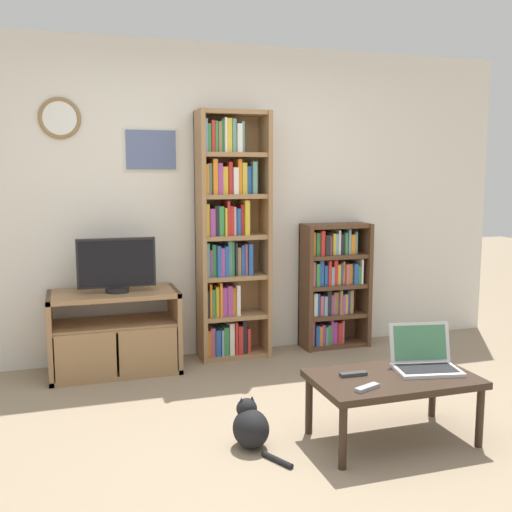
# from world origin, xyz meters

# --- Properties ---
(ground_plane) EXTENTS (18.00, 18.00, 0.00)m
(ground_plane) POSITION_xyz_m (0.00, 0.00, 0.00)
(ground_plane) COLOR gray
(wall_back) EXTENTS (5.62, 0.09, 2.60)m
(wall_back) POSITION_xyz_m (-0.01, 1.94, 1.31)
(wall_back) COLOR silver
(wall_back) RESTS_ON ground_plane
(tv_stand) EXTENTS (0.98, 0.49, 0.64)m
(tv_stand) POSITION_xyz_m (-0.77, 1.62, 0.32)
(tv_stand) COLOR #9E754C
(tv_stand) RESTS_ON ground_plane
(television) EXTENTS (0.59, 0.18, 0.42)m
(television) POSITION_xyz_m (-0.74, 1.61, 0.85)
(television) COLOR black
(television) RESTS_ON tv_stand
(bookshelf_tall) EXTENTS (0.59, 0.29, 2.04)m
(bookshelf_tall) POSITION_xyz_m (0.19, 1.76, 1.02)
(bookshelf_tall) COLOR #9E754C
(bookshelf_tall) RESTS_ON ground_plane
(bookshelf_short) EXTENTS (0.60, 0.26, 1.10)m
(bookshelf_short) POSITION_xyz_m (1.14, 1.78, 0.56)
(bookshelf_short) COLOR brown
(bookshelf_short) RESTS_ON ground_plane
(coffee_table) EXTENTS (0.94, 0.54, 0.39)m
(coffee_table) POSITION_xyz_m (0.67, -0.08, 0.35)
(coffee_table) COLOR #332319
(coffee_table) RESTS_ON ground_plane
(laptop) EXTENTS (0.42, 0.35, 0.26)m
(laptop) POSITION_xyz_m (0.90, -0.03, 0.45)
(laptop) COLOR silver
(laptop) RESTS_ON coffee_table
(remote_near_laptop) EXTENTS (0.16, 0.05, 0.02)m
(remote_near_laptop) POSITION_xyz_m (0.45, -0.01, 0.40)
(remote_near_laptop) COLOR #38383A
(remote_near_laptop) RESTS_ON coffee_table
(remote_far_from_laptop) EXTENTS (0.16, 0.10, 0.02)m
(remote_far_from_laptop) POSITION_xyz_m (0.42, -0.23, 0.40)
(remote_far_from_laptop) COLOR #99999E
(remote_far_from_laptop) RESTS_ON coffee_table
(cat) EXTENTS (0.25, 0.45, 0.28)m
(cat) POSITION_xyz_m (-0.14, 0.09, 0.12)
(cat) COLOR black
(cat) RESTS_ON ground_plane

